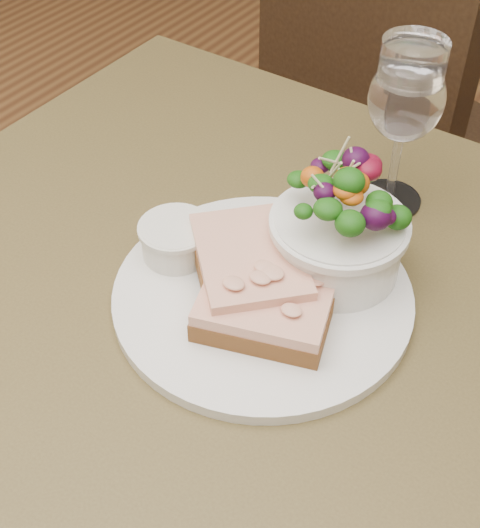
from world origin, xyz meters
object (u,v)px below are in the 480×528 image
Objects in this scene: cafe_table at (223,378)px; sandwich_front at (265,309)px; ramekin at (175,238)px; salad_bowl at (340,221)px; chair_far at (394,220)px; sandwich_back at (250,265)px; wine_glass at (406,103)px; dinner_plate at (263,295)px.

sandwich_front is (0.04, 0.00, 0.13)m from cafe_table.
cafe_table is 5.84× the size of sandwich_front.
ramekin is 0.16m from salad_bowl.
chair_far is 0.87m from sandwich_back.
sandwich_front is 0.86× the size of sandwich_back.
ramekin is 0.38× the size of wine_glass.
cafe_table is at bearing 166.73° from sandwich_front.
dinner_plate is 2.07× the size of sandwich_front.
dinner_plate is at bearing -99.18° from wine_glass.
sandwich_front is 0.78× the size of wine_glass.
dinner_plate is at bearing 42.18° from sandwich_back.
chair_far is at bearing 98.16° from cafe_table.
wine_glass is at bearing 69.29° from sandwich_front.
sandwich_front is at bearing -54.74° from dinner_plate.
wine_glass reaches higher than dinner_plate.
ramekin reaches higher than dinner_plate.
wine_glass is (0.05, 0.20, 0.09)m from sandwich_back.
dinner_plate is 2.23× the size of salad_bowl.
sandwich_front is at bearing 4.05° from sandwich_back.
wine_glass is (0.16, -0.50, 0.58)m from chair_far.
salad_bowl is (0.06, 0.10, 0.17)m from cafe_table.
sandwich_front reaches higher than cafe_table.
wine_glass is (0.01, 0.23, 0.10)m from sandwich_front.
sandwich_back is at bearing 121.82° from sandwich_front.
salad_bowl is at bearing 57.48° from cafe_table.
cafe_table is at bearing -58.23° from sandwich_back.
salad_bowl is at bearing 60.95° from sandwich_front.
sandwich_front is 0.05m from sandwich_back.
sandwich_back is at bearing 77.53° from cafe_table.
sandwich_back is at bearing -103.38° from wine_glass.
salad_bowl is (0.02, 0.10, 0.04)m from sandwich_front.
sandwich_back is (-0.02, 0.00, 0.03)m from dinner_plate.
dinner_plate is at bearing -121.83° from salad_bowl.
wine_glass reaches higher than salad_bowl.
ramekin is at bearing -153.28° from salad_bowl.
dinner_plate is 0.10m from ramekin.
wine_glass is (0.03, 0.20, 0.12)m from dinner_plate.
chair_far reaches higher than sandwich_back.
cafe_table is at bearing -123.80° from dinner_plate.
salad_bowl is 0.73× the size of wine_glass.
salad_bowl is at bearing -86.81° from wine_glass.
wine_glass reaches higher than sandwich_front.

